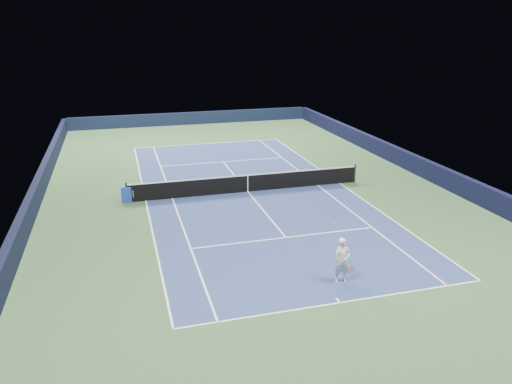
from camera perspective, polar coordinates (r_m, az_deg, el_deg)
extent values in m
plane|color=#30522C|center=(27.30, -0.95, 0.04)|extent=(40.00, 40.00, 0.00)
cube|color=black|center=(46.04, -7.37, 8.36)|extent=(22.00, 0.35, 1.10)
cube|color=black|center=(31.55, 18.43, 2.70)|extent=(0.35, 40.00, 1.10)
cube|color=black|center=(26.65, -24.07, -0.88)|extent=(0.35, 40.00, 1.10)
cube|color=navy|center=(27.30, -0.95, 0.04)|extent=(10.97, 23.77, 0.01)
cube|color=white|center=(38.47, -5.52, 5.54)|extent=(10.97, 0.08, 0.00)
cube|color=white|center=(17.09, 9.57, -12.37)|extent=(10.97, 0.08, 0.00)
cube|color=white|center=(29.11, 9.54, 1.00)|extent=(0.08, 23.77, 0.00)
cube|color=white|center=(26.51, -12.49, -0.98)|extent=(0.08, 23.77, 0.00)
cube|color=white|center=(28.57, 7.05, 0.78)|extent=(0.08, 23.77, 0.00)
cube|color=white|center=(26.60, -9.55, -0.72)|extent=(0.08, 23.77, 0.00)
cube|color=white|center=(33.25, -3.79, 3.47)|extent=(8.23, 0.08, 0.00)
cube|color=white|center=(21.59, 3.43, -5.21)|extent=(8.23, 0.08, 0.00)
cube|color=white|center=(27.29, -0.95, 0.05)|extent=(0.08, 12.80, 0.00)
cube|color=white|center=(38.33, -5.48, 5.49)|extent=(0.08, 0.30, 0.00)
cube|color=white|center=(17.21, 9.36, -12.13)|extent=(0.08, 0.30, 0.00)
cylinder|color=black|center=(26.32, -14.55, -0.08)|extent=(0.10, 0.10, 1.07)
cylinder|color=black|center=(29.35, 11.22, 2.12)|extent=(0.10, 0.10, 1.07)
cube|color=black|center=(27.15, -0.96, 0.95)|extent=(12.80, 0.03, 0.91)
cube|color=white|center=(27.01, -0.96, 1.93)|extent=(12.80, 0.04, 0.06)
cube|color=white|center=(27.15, -0.96, 0.95)|extent=(0.05, 0.04, 0.91)
cube|color=#1F42BA|center=(26.49, -14.54, -0.23)|extent=(0.57, 0.54, 0.83)
cube|color=white|center=(26.49, -13.92, -0.10)|extent=(0.05, 0.37, 0.37)
imported|color=white|center=(17.98, 9.82, -7.71)|extent=(0.61, 0.40, 1.67)
cylinder|color=pink|center=(18.13, 10.78, -8.03)|extent=(0.03, 0.03, 0.28)
cylinder|color=black|center=(18.24, 10.74, -8.70)|extent=(0.28, 0.02, 0.28)
cylinder|color=pink|center=(18.24, 10.74, -8.70)|extent=(0.30, 0.03, 0.30)
sphere|color=#B1D12C|center=(18.44, 8.95, -3.66)|extent=(0.07, 0.07, 0.07)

